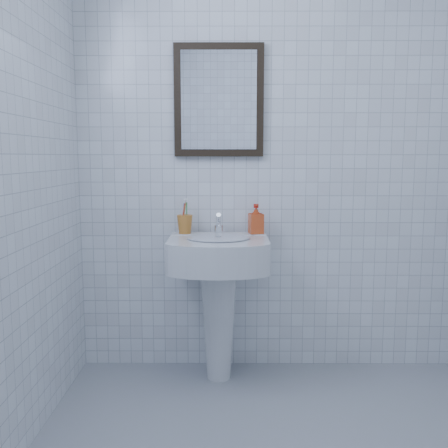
{
  "coord_description": "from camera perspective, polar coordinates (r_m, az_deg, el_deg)",
  "views": [
    {
      "loc": [
        -0.25,
        -1.67,
        1.24
      ],
      "look_at": [
        -0.26,
        0.86,
        0.9
      ],
      "focal_mm": 40.0,
      "sensor_mm": 36.0,
      "label": 1
    }
  ],
  "objects": [
    {
      "name": "toothbrush_cup",
      "position": [
        2.8,
        -4.5,
        -0.03
      ],
      "size": [
        0.11,
        0.11,
        0.1
      ],
      "primitive_type": null,
      "rotation": [
        0.0,
        0.0,
        -0.33
      ],
      "color": "#C17329",
      "rests_on": "washbasin"
    },
    {
      "name": "wall_mirror",
      "position": [
        2.87,
        -0.59,
        13.93
      ],
      "size": [
        0.5,
        0.04,
        0.62
      ],
      "color": "black",
      "rests_on": "wall_back"
    },
    {
      "name": "faucet",
      "position": [
        2.78,
        -0.6,
        -0.14
      ],
      "size": [
        0.05,
        0.11,
        0.12
      ],
      "color": "silver",
      "rests_on": "washbasin"
    },
    {
      "name": "wall_back",
      "position": [
        2.88,
        5.33,
        7.89
      ],
      "size": [
        2.2,
        0.02,
        2.5
      ],
      "primitive_type": "cube",
      "color": "silver",
      "rests_on": "ground"
    },
    {
      "name": "washbasin",
      "position": [
        2.74,
        -0.63,
        -6.87
      ],
      "size": [
        0.53,
        0.39,
        0.82
      ],
      "color": "silver",
      "rests_on": "ground"
    },
    {
      "name": "soap_dispenser",
      "position": [
        2.79,
        3.68,
        0.59
      ],
      "size": [
        0.09,
        0.09,
        0.17
      ],
      "primitive_type": "imported",
      "rotation": [
        0.0,
        0.0,
        0.21
      ],
      "color": "red",
      "rests_on": "washbasin"
    }
  ]
}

